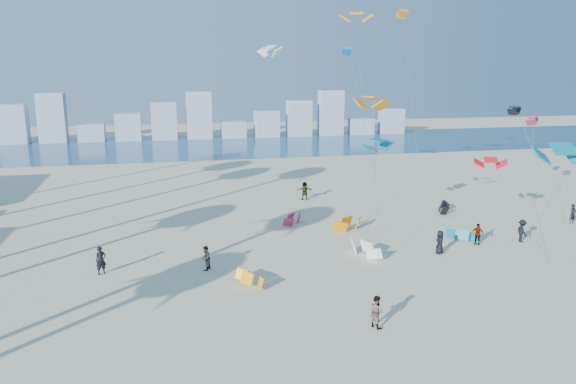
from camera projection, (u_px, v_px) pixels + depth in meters
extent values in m
plane|color=navy|center=(195.00, 146.00, 89.47)|extent=(220.00, 220.00, 0.00)
imported|color=black|center=(101.00, 260.00, 33.56)|extent=(0.76, 0.64, 1.78)
imported|color=gray|center=(376.00, 311.00, 26.69)|extent=(0.92, 0.99, 1.64)
imported|color=black|center=(440.00, 242.00, 37.33)|extent=(0.95, 0.92, 1.64)
imported|color=gray|center=(477.00, 234.00, 39.30)|extent=(0.95, 0.88, 1.57)
imported|color=black|center=(522.00, 231.00, 39.83)|extent=(0.77, 1.17, 1.69)
imported|color=gray|center=(305.00, 191.00, 52.75)|extent=(1.69, 0.68, 1.77)
imported|color=black|center=(573.00, 214.00, 44.64)|extent=(0.66, 0.49, 1.62)
imported|color=gray|center=(205.00, 258.00, 34.29)|extent=(0.90, 0.96, 1.57)
cylinder|color=#595959|center=(373.00, 190.00, 40.60)|extent=(1.63, 2.40, 7.16)
cylinder|color=#595959|center=(375.00, 180.00, 35.98)|extent=(0.37, 3.00, 10.49)
cylinder|color=#595959|center=(539.00, 164.00, 45.80)|extent=(2.55, 4.47, 9.22)
cylinder|color=#595959|center=(259.00, 130.00, 47.99)|extent=(2.24, 2.15, 14.20)
cylinder|color=#595959|center=(365.00, 125.00, 51.69)|extent=(2.77, 3.57, 14.35)
cylinder|color=#595959|center=(518.00, 208.00, 37.93)|extent=(1.11, 5.82, 5.91)
cylinder|color=#595959|center=(363.00, 114.00, 47.48)|extent=(0.42, 3.64, 17.13)
cylinder|color=#595959|center=(535.00, 169.00, 45.40)|extent=(0.13, 2.11, 8.52)
cylinder|color=#595959|center=(571.00, 225.00, 29.89)|extent=(0.04, 2.56, 8.08)
cylinder|color=#595959|center=(412.00, 104.00, 53.16)|extent=(0.30, 5.79, 18.01)
cube|color=#9EADBF|center=(13.00, 124.00, 91.92)|extent=(4.40, 3.00, 6.60)
cube|color=#9EADBF|center=(52.00, 118.00, 93.05)|extent=(4.40, 3.00, 8.40)
cube|color=#9EADBF|center=(92.00, 133.00, 94.97)|extent=(4.40, 3.00, 3.00)
cube|color=#9EADBF|center=(128.00, 127.00, 96.10)|extent=(4.40, 3.00, 4.80)
cube|color=#9EADBF|center=(164.00, 121.00, 97.23)|extent=(4.40, 3.00, 6.60)
cube|color=#9EADBF|center=(199.00, 115.00, 98.36)|extent=(4.40, 3.00, 8.40)
cube|color=#9EADBF|center=(234.00, 129.00, 100.29)|extent=(4.40, 3.00, 3.00)
cube|color=#9EADBF|center=(267.00, 124.00, 101.42)|extent=(4.40, 3.00, 4.80)
cube|color=#9EADBF|center=(299.00, 118.00, 102.54)|extent=(4.40, 3.00, 6.60)
cube|color=#9EADBF|center=(331.00, 113.00, 103.67)|extent=(4.40, 3.00, 8.40)
cube|color=#9EADBF|center=(361.00, 126.00, 105.60)|extent=(4.40, 3.00, 3.00)
cube|color=#9EADBF|center=(391.00, 121.00, 106.73)|extent=(4.40, 3.00, 4.80)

